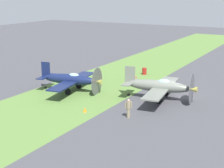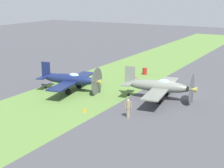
{
  "view_description": "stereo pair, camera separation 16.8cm",
  "coord_description": "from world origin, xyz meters",
  "px_view_note": "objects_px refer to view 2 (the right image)",
  "views": [
    {
      "loc": [
        34.62,
        12.16,
        10.83
      ],
      "look_at": [
        2.59,
        -5.78,
        1.25
      ],
      "focal_mm": 56.44,
      "sensor_mm": 36.0,
      "label": 1
    },
    {
      "loc": [
        34.54,
        12.31,
        10.83
      ],
      "look_at": [
        2.59,
        -5.78,
        1.25
      ],
      "focal_mm": 56.44,
      "sensor_mm": 36.0,
      "label": 2
    }
  ],
  "objects_px": {
    "airplane_lead": "(159,86)",
    "supply_crate": "(132,78)",
    "fuel_drum": "(145,71)",
    "ground_crew_chief": "(128,108)",
    "airplane_wingman": "(71,79)",
    "runway_marker_cone": "(85,110)"
  },
  "relations": [
    {
      "from": "supply_crate",
      "to": "fuel_drum",
      "type": "bearing_deg",
      "value": -178.36
    },
    {
      "from": "fuel_drum",
      "to": "runway_marker_cone",
      "type": "distance_m",
      "value": 16.99
    },
    {
      "from": "airplane_lead",
      "to": "fuel_drum",
      "type": "height_order",
      "value": "airplane_lead"
    },
    {
      "from": "airplane_lead",
      "to": "supply_crate",
      "type": "xyz_separation_m",
      "value": [
        -5.82,
        -5.99,
        -1.12
      ]
    },
    {
      "from": "supply_crate",
      "to": "runway_marker_cone",
      "type": "xyz_separation_m",
      "value": [
        12.91,
        1.42,
        -0.1
      ]
    },
    {
      "from": "supply_crate",
      "to": "runway_marker_cone",
      "type": "bearing_deg",
      "value": 6.26
    },
    {
      "from": "airplane_lead",
      "to": "supply_crate",
      "type": "height_order",
      "value": "airplane_lead"
    },
    {
      "from": "airplane_lead",
      "to": "airplane_wingman",
      "type": "relative_size",
      "value": 1.04
    },
    {
      "from": "airplane_lead",
      "to": "ground_crew_chief",
      "type": "height_order",
      "value": "airplane_lead"
    },
    {
      "from": "ground_crew_chief",
      "to": "runway_marker_cone",
      "type": "relative_size",
      "value": 3.93
    },
    {
      "from": "airplane_wingman",
      "to": "ground_crew_chief",
      "type": "distance_m",
      "value": 10.59
    },
    {
      "from": "fuel_drum",
      "to": "supply_crate",
      "type": "bearing_deg",
      "value": 1.64
    },
    {
      "from": "airplane_lead",
      "to": "supply_crate",
      "type": "distance_m",
      "value": 8.43
    },
    {
      "from": "airplane_lead",
      "to": "fuel_drum",
      "type": "bearing_deg",
      "value": -155.84
    },
    {
      "from": "ground_crew_chief",
      "to": "airplane_wingman",
      "type": "bearing_deg",
      "value": -65.95
    },
    {
      "from": "ground_crew_chief",
      "to": "fuel_drum",
      "type": "bearing_deg",
      "value": -110.83
    },
    {
      "from": "fuel_drum",
      "to": "supply_crate",
      "type": "height_order",
      "value": "fuel_drum"
    },
    {
      "from": "airplane_lead",
      "to": "fuel_drum",
      "type": "relative_size",
      "value": 10.78
    },
    {
      "from": "airplane_lead",
      "to": "supply_crate",
      "type": "relative_size",
      "value": 10.78
    },
    {
      "from": "airplane_wingman",
      "to": "ground_crew_chief",
      "type": "relative_size",
      "value": 5.41
    },
    {
      "from": "ground_crew_chief",
      "to": "supply_crate",
      "type": "distance_m",
      "value": 13.58
    },
    {
      "from": "airplane_wingman",
      "to": "supply_crate",
      "type": "relative_size",
      "value": 10.4
    }
  ]
}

